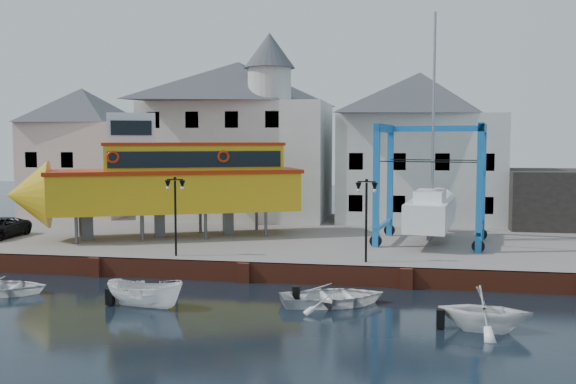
# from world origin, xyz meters

# --- Properties ---
(ground) EXTENTS (140.00, 140.00, 0.00)m
(ground) POSITION_xyz_m (0.00, 0.00, 0.00)
(ground) COLOR black
(ground) RESTS_ON ground
(hardstanding) EXTENTS (44.00, 22.00, 1.00)m
(hardstanding) POSITION_xyz_m (0.00, 11.00, 0.50)
(hardstanding) COLOR slate
(hardstanding) RESTS_ON ground
(quay_wall) EXTENTS (44.00, 0.47, 1.00)m
(quay_wall) POSITION_xyz_m (-0.00, 0.10, 0.50)
(quay_wall) COLOR maroon
(quay_wall) RESTS_ON ground
(building_pink) EXTENTS (8.00, 7.00, 10.30)m
(building_pink) POSITION_xyz_m (-18.00, 18.00, 6.15)
(building_pink) COLOR beige
(building_pink) RESTS_ON hardstanding
(building_white_main) EXTENTS (14.00, 8.30, 14.00)m
(building_white_main) POSITION_xyz_m (-4.87, 18.39, 7.34)
(building_white_main) COLOR silver
(building_white_main) RESTS_ON hardstanding
(building_white_right) EXTENTS (12.00, 8.00, 11.20)m
(building_white_right) POSITION_xyz_m (9.00, 19.00, 6.60)
(building_white_right) COLOR silver
(building_white_right) RESTS_ON hardstanding
(shed_dark) EXTENTS (8.00, 7.00, 4.00)m
(shed_dark) POSITION_xyz_m (19.00, 17.00, 3.00)
(shed_dark) COLOR black
(shed_dark) RESTS_ON hardstanding
(lamp_post_left) EXTENTS (1.12, 0.32, 4.20)m
(lamp_post_left) POSITION_xyz_m (-4.00, 1.20, 4.17)
(lamp_post_left) COLOR black
(lamp_post_left) RESTS_ON hardstanding
(lamp_post_right) EXTENTS (1.12, 0.32, 4.20)m
(lamp_post_right) POSITION_xyz_m (6.00, 1.20, 4.17)
(lamp_post_right) COLOR black
(lamp_post_right) RESTS_ON hardstanding
(tour_boat) EXTENTS (17.98, 11.06, 7.75)m
(tour_boat) POSITION_xyz_m (-7.25, 7.33, 4.65)
(tour_boat) COLOR #59595E
(tour_boat) RESTS_ON hardstanding
(travel_lift) EXTENTS (7.01, 9.24, 13.59)m
(travel_lift) POSITION_xyz_m (9.57, 8.55, 3.27)
(travel_lift) COLOR blue
(travel_lift) RESTS_ON hardstanding
(motorboat_a) EXTENTS (3.74, 1.84, 1.39)m
(motorboat_a) POSITION_xyz_m (-2.99, -5.41, 0.00)
(motorboat_a) COLOR white
(motorboat_a) RESTS_ON ground
(motorboat_b) EXTENTS (5.43, 4.64, 0.95)m
(motorboat_b) POSITION_xyz_m (4.85, -3.59, 0.00)
(motorboat_b) COLOR white
(motorboat_b) RESTS_ON ground
(motorboat_c) EXTENTS (3.73, 3.32, 1.79)m
(motorboat_c) POSITION_xyz_m (10.83, -6.41, 0.00)
(motorboat_c) COLOR white
(motorboat_c) RESTS_ON ground
(motorboat_d) EXTENTS (4.81, 3.86, 0.88)m
(motorboat_d) POSITION_xyz_m (-10.52, -4.42, 0.00)
(motorboat_d) COLOR white
(motorboat_d) RESTS_ON ground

